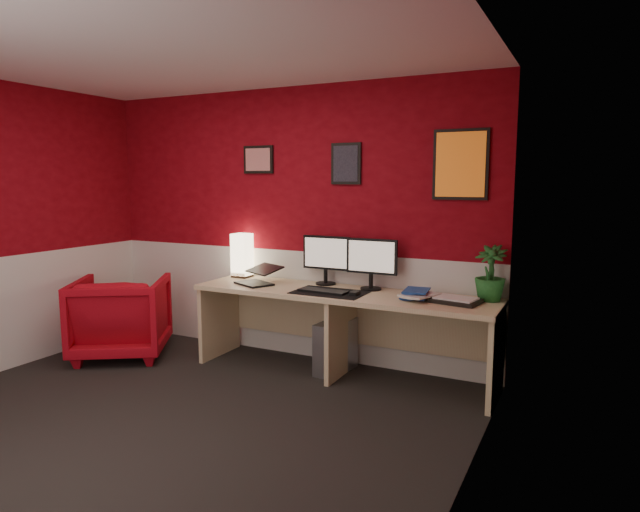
% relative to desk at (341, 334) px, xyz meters
% --- Properties ---
extents(ground, '(4.00, 3.50, 0.01)m').
position_rel_desk_xyz_m(ground, '(-0.70, -1.41, -0.36)').
color(ground, black).
rests_on(ground, ground).
extents(ceiling, '(4.00, 3.50, 0.01)m').
position_rel_desk_xyz_m(ceiling, '(-0.70, -1.41, 2.13)').
color(ceiling, white).
rests_on(ceiling, ground).
extents(wall_back, '(4.00, 0.01, 2.50)m').
position_rel_desk_xyz_m(wall_back, '(-0.70, 0.34, 0.89)').
color(wall_back, maroon).
rests_on(wall_back, ground).
extents(wall_right, '(0.01, 3.50, 2.50)m').
position_rel_desk_xyz_m(wall_right, '(1.30, -1.41, 0.89)').
color(wall_right, maroon).
rests_on(wall_right, ground).
extents(wainscot_back, '(4.00, 0.01, 1.00)m').
position_rel_desk_xyz_m(wainscot_back, '(-0.70, 0.34, 0.14)').
color(wainscot_back, silver).
rests_on(wainscot_back, ground).
extents(wainscot_right, '(0.01, 3.50, 1.00)m').
position_rel_desk_xyz_m(wainscot_right, '(1.29, -1.41, 0.14)').
color(wainscot_right, silver).
rests_on(wainscot_right, ground).
extents(desk, '(2.60, 0.65, 0.73)m').
position_rel_desk_xyz_m(desk, '(0.00, 0.00, 0.00)').
color(desk, '#D2B286').
rests_on(desk, ground).
extents(shoji_lamp, '(0.16, 0.16, 0.40)m').
position_rel_desk_xyz_m(shoji_lamp, '(-1.15, 0.22, 0.56)').
color(shoji_lamp, '#FFE5B2').
rests_on(shoji_lamp, desk).
extents(laptop, '(0.40, 0.35, 0.22)m').
position_rel_desk_xyz_m(laptop, '(-0.83, -0.06, 0.47)').
color(laptop, black).
rests_on(laptop, desk).
extents(monitor_left, '(0.45, 0.06, 0.58)m').
position_rel_desk_xyz_m(monitor_left, '(-0.26, 0.23, 0.66)').
color(monitor_left, black).
rests_on(monitor_left, desk).
extents(monitor_right, '(0.45, 0.06, 0.58)m').
position_rel_desk_xyz_m(monitor_right, '(0.19, 0.19, 0.66)').
color(monitor_right, black).
rests_on(monitor_right, desk).
extents(desk_mat, '(0.60, 0.38, 0.01)m').
position_rel_desk_xyz_m(desk_mat, '(-0.07, -0.08, 0.37)').
color(desk_mat, black).
rests_on(desk_mat, desk).
extents(keyboard, '(0.43, 0.16, 0.02)m').
position_rel_desk_xyz_m(keyboard, '(-0.12, -0.11, 0.38)').
color(keyboard, black).
rests_on(keyboard, desk_mat).
extents(mouse, '(0.06, 0.10, 0.03)m').
position_rel_desk_xyz_m(mouse, '(0.16, -0.11, 0.39)').
color(mouse, black).
rests_on(mouse, desk_mat).
extents(book_bottom, '(0.22, 0.29, 0.03)m').
position_rel_desk_xyz_m(book_bottom, '(0.53, 0.02, 0.38)').
color(book_bottom, '#204796').
rests_on(book_bottom, desk).
extents(book_middle, '(0.30, 0.35, 0.02)m').
position_rel_desk_xyz_m(book_middle, '(0.58, -0.00, 0.40)').
color(book_middle, silver).
rests_on(book_middle, book_bottom).
extents(book_top, '(0.22, 0.27, 0.02)m').
position_rel_desk_xyz_m(book_top, '(0.55, -0.00, 0.43)').
color(book_top, '#204796').
rests_on(book_top, book_middle).
extents(zen_tray, '(0.39, 0.31, 0.03)m').
position_rel_desk_xyz_m(zen_tray, '(0.95, 0.00, 0.38)').
color(zen_tray, black).
rests_on(zen_tray, desk).
extents(potted_plant, '(0.28, 0.28, 0.43)m').
position_rel_desk_xyz_m(potted_plant, '(1.17, 0.19, 0.58)').
color(potted_plant, '#19591E').
rests_on(potted_plant, desk).
extents(pc_tower, '(0.24, 0.47, 0.45)m').
position_rel_desk_xyz_m(pc_tower, '(-0.08, 0.07, -0.14)').
color(pc_tower, '#99999E').
rests_on(pc_tower, ground).
extents(armchair, '(1.13, 1.14, 0.76)m').
position_rel_desk_xyz_m(armchair, '(-2.08, -0.44, 0.01)').
color(armchair, '#B10C19').
rests_on(armchair, ground).
extents(art_left, '(0.32, 0.02, 0.26)m').
position_rel_desk_xyz_m(art_left, '(-1.02, 0.33, 1.49)').
color(art_left, red).
rests_on(art_left, wall_back).
extents(art_center, '(0.28, 0.02, 0.36)m').
position_rel_desk_xyz_m(art_center, '(-0.11, 0.33, 1.44)').
color(art_center, black).
rests_on(art_center, wall_back).
extents(art_right, '(0.44, 0.02, 0.56)m').
position_rel_desk_xyz_m(art_right, '(0.88, 0.33, 1.42)').
color(art_right, orange).
rests_on(art_right, wall_back).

